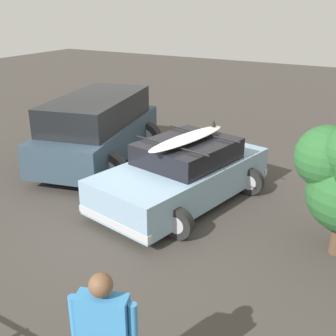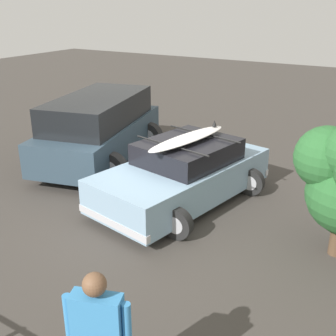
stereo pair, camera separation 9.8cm
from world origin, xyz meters
name	(u,v)px [view 2 (the right image)]	position (x,y,z in m)	size (l,w,h in m)	color
ground_plane	(151,206)	(0.00, 0.00, -0.01)	(44.00, 44.00, 0.02)	#423D38
sedan_car	(184,173)	(-0.44, -0.57, 0.62)	(2.85, 4.25, 1.57)	#8CADC6
suv_car	(100,128)	(2.54, -1.55, 0.89)	(3.14, 4.65, 1.73)	#334756
person_bystander	(98,334)	(-2.09, 4.19, 1.02)	(0.63, 0.34, 1.70)	black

